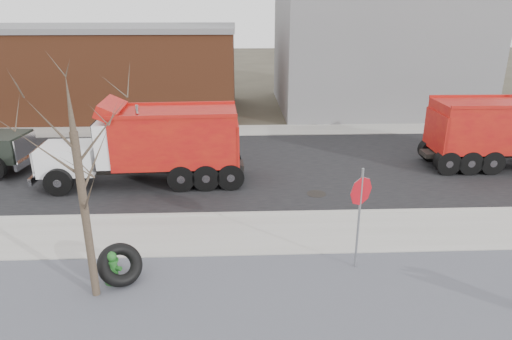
{
  "coord_description": "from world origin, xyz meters",
  "views": [
    {
      "loc": [
        0.2,
        -11.85,
        6.49
      ],
      "look_at": [
        0.77,
        2.03,
        1.4
      ],
      "focal_mm": 32.0,
      "sensor_mm": 36.0,
      "label": 1
    }
  ],
  "objects_px": {
    "fire_hydrant": "(113,269)",
    "dump_truck_red_b": "(152,142)",
    "stop_sign": "(360,202)",
    "truck_tire": "(120,265)",
    "dump_truck_red_a": "(511,130)"
  },
  "relations": [
    {
      "from": "fire_hydrant",
      "to": "dump_truck_red_a",
      "type": "height_order",
      "value": "dump_truck_red_a"
    },
    {
      "from": "truck_tire",
      "to": "dump_truck_red_a",
      "type": "relative_size",
      "value": 0.19
    },
    {
      "from": "fire_hydrant",
      "to": "dump_truck_red_b",
      "type": "xyz_separation_m",
      "value": [
        -0.1,
        6.66,
        1.24
      ]
    },
    {
      "from": "dump_truck_red_a",
      "to": "fire_hydrant",
      "type": "bearing_deg",
      "value": -150.64
    },
    {
      "from": "dump_truck_red_b",
      "to": "truck_tire",
      "type": "bearing_deg",
      "value": 89.87
    },
    {
      "from": "fire_hydrant",
      "to": "truck_tire",
      "type": "relative_size",
      "value": 0.59
    },
    {
      "from": "stop_sign",
      "to": "dump_truck_red_b",
      "type": "relative_size",
      "value": 0.36
    },
    {
      "from": "truck_tire",
      "to": "dump_truck_red_b",
      "type": "relative_size",
      "value": 0.19
    },
    {
      "from": "stop_sign",
      "to": "dump_truck_red_a",
      "type": "distance_m",
      "value": 11.14
    },
    {
      "from": "fire_hydrant",
      "to": "truck_tire",
      "type": "distance_m",
      "value": 0.21
    },
    {
      "from": "dump_truck_red_b",
      "to": "fire_hydrant",
      "type": "bearing_deg",
      "value": 88.3
    },
    {
      "from": "fire_hydrant",
      "to": "stop_sign",
      "type": "bearing_deg",
      "value": 27.04
    },
    {
      "from": "fire_hydrant",
      "to": "stop_sign",
      "type": "xyz_separation_m",
      "value": [
        6.11,
        0.42,
        1.49
      ]
    },
    {
      "from": "dump_truck_red_a",
      "to": "dump_truck_red_b",
      "type": "xyz_separation_m",
      "value": [
        -14.44,
        -1.27,
        0.03
      ]
    },
    {
      "from": "truck_tire",
      "to": "stop_sign",
      "type": "height_order",
      "value": "stop_sign"
    }
  ]
}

